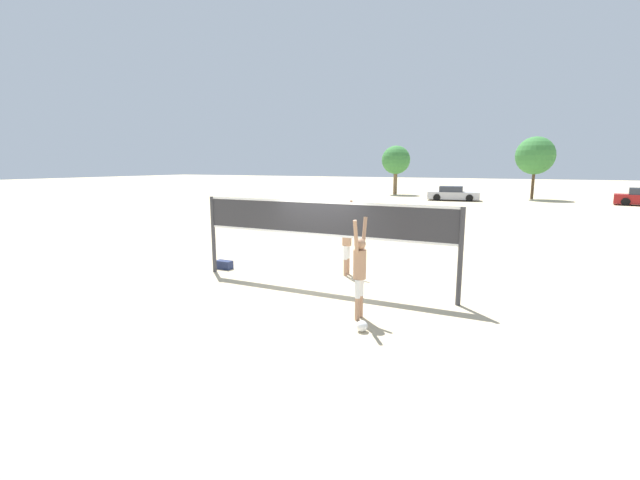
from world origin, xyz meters
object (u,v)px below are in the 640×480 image
object	(u,v)px
player_blocker	(347,236)
gear_bag	(224,265)
player_spiker	(360,266)
volleyball_net	(320,226)
tree_right_cluster	(396,160)
volleyball	(362,326)
parked_car_near	(453,194)
tree_left_cluster	(535,156)

from	to	relation	value
player_blocker	gear_bag	bearing A→B (deg)	-75.37
player_spiker	player_blocker	size ratio (longest dim) A/B	0.98
volleyball_net	player_spiker	xyz separation A→B (m)	(1.88, -1.90, -0.51)
volleyball_net	gear_bag	size ratio (longest dim) A/B	13.78
volleyball_net	tree_right_cluster	distance (m)	37.88
volleyball	tree_right_cluster	world-z (taller)	tree_right_cluster
volleyball	parked_car_near	xyz separation A→B (m)	(-3.63, 33.85, 0.49)
volleyball_net	gear_bag	bearing A→B (deg)	173.28
volleyball_net	player_blocker	bearing A→B (deg)	82.23
player_blocker	tree_right_cluster	xyz separation A→B (m)	(-8.81, 35.39, 2.60)
player_spiker	tree_right_cluster	world-z (taller)	tree_right_cluster
player_blocker	gear_bag	world-z (taller)	player_blocker
player_blocker	volleyball_net	bearing A→B (deg)	-7.77
gear_bag	parked_car_near	size ratio (longest dim) A/B	0.11
volleyball_net	volleyball	size ratio (longest dim) A/B	33.11
volleyball_net	parked_car_near	bearing A→B (deg)	92.61
gear_bag	volleyball_net	bearing A→B (deg)	-6.72
gear_bag	parked_car_near	distance (m)	30.94
player_blocker	gear_bag	xyz separation A→B (m)	(-3.86, -1.01, -1.06)
volleyball_net	tree_right_cluster	world-z (taller)	tree_right_cluster
player_spiker	volleyball	size ratio (longest dim) A/B	9.78
gear_bag	parked_car_near	xyz separation A→B (m)	(2.24, 30.85, 0.46)
player_spiker	tree_left_cluster	distance (m)	38.25
volleyball	tree_right_cluster	bearing A→B (deg)	105.35
gear_bag	tree_right_cluster	size ratio (longest dim) A/B	0.10
gear_bag	tree_left_cluster	world-z (taller)	tree_left_cluster
parked_car_near	tree_right_cluster	world-z (taller)	tree_right_cluster
tree_right_cluster	player_spiker	bearing A→B (deg)	-74.85
parked_car_near	player_blocker	bearing A→B (deg)	-94.11
parked_car_near	tree_right_cluster	size ratio (longest dim) A/B	0.89
volleyball	parked_car_near	size ratio (longest dim) A/B	0.05
player_spiker	volleyball	distance (m)	1.29
player_spiker	tree_left_cluster	size ratio (longest dim) A/B	0.37
parked_car_near	player_spiker	bearing A→B (deg)	-91.54
tree_right_cluster	parked_car_near	bearing A→B (deg)	-37.65
parked_car_near	tree_left_cluster	distance (m)	8.95
volleyball_net	player_spiker	world-z (taller)	volleyball_net
player_spiker	gear_bag	bearing A→B (deg)	67.18
volleyball_net	player_blocker	distance (m)	1.53
player_spiker	tree_right_cluster	bearing A→B (deg)	15.15
player_spiker	parked_car_near	xyz separation A→B (m)	(-3.30, 33.19, -0.57)
volleyball	player_blocker	bearing A→B (deg)	116.56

